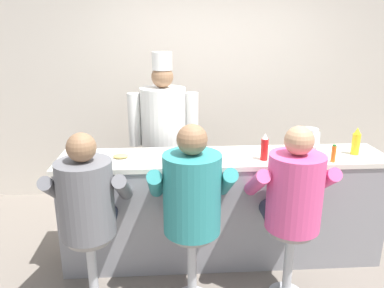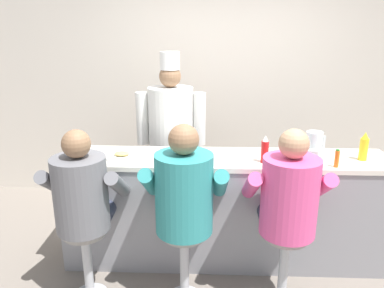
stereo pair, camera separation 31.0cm
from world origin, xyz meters
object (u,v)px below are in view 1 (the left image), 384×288
(breakfast_plate, at_px, (121,158))
(diner_seated_teal, at_px, (192,196))
(ketchup_bottle_red, at_px, (265,148))
(cook_in_whites_near, at_px, (164,134))
(hot_sauce_bottle_orange, at_px, (334,154))
(diner_seated_grey, at_px, (87,202))
(water_pitcher_clear, at_px, (309,141))
(diner_seated_pink, at_px, (293,195))
(napkin_dispenser_chrome, at_px, (308,153))
(cereal_bowl, at_px, (197,155))
(coffee_mug_white, at_px, (89,156))
(mustard_bottle_yellow, at_px, (356,142))

(breakfast_plate, relative_size, diner_seated_teal, 0.20)
(ketchup_bottle_red, relative_size, cook_in_whites_near, 0.13)
(hot_sauce_bottle_orange, bearing_deg, diner_seated_grey, -170.09)
(water_pitcher_clear, relative_size, diner_seated_pink, 0.16)
(diner_seated_grey, xyz_separation_m, diner_seated_pink, (1.48, 0.00, 0.01))
(napkin_dispenser_chrome, bearing_deg, diner_seated_teal, -158.24)
(hot_sauce_bottle_orange, height_order, cook_in_whites_near, cook_in_whites_near)
(cereal_bowl, distance_m, cook_in_whites_near, 0.78)
(ketchup_bottle_red, relative_size, napkin_dispenser_chrome, 1.95)
(coffee_mug_white, distance_m, diner_seated_teal, 0.94)
(cereal_bowl, distance_m, diner_seated_pink, 0.84)
(water_pitcher_clear, distance_m, coffee_mug_white, 1.86)
(coffee_mug_white, relative_size, napkin_dispenser_chrome, 1.26)
(mustard_bottle_yellow, bearing_deg, water_pitcher_clear, 172.49)
(hot_sauce_bottle_orange, relative_size, cook_in_whites_near, 0.08)
(water_pitcher_clear, height_order, cereal_bowl, water_pitcher_clear)
(mustard_bottle_yellow, bearing_deg, diner_seated_pink, -143.98)
(breakfast_plate, height_order, diner_seated_pink, diner_seated_pink)
(napkin_dispenser_chrome, relative_size, diner_seated_grey, 0.09)
(ketchup_bottle_red, relative_size, diner_seated_teal, 0.16)
(napkin_dispenser_chrome, xyz_separation_m, diner_seated_pink, (-0.24, -0.39, -0.19))
(cereal_bowl, bearing_deg, napkin_dispenser_chrome, -5.87)
(ketchup_bottle_red, bearing_deg, napkin_dispenser_chrome, -3.69)
(cereal_bowl, distance_m, napkin_dispenser_chrome, 0.92)
(ketchup_bottle_red, xyz_separation_m, water_pitcher_clear, (0.43, 0.14, 0.00))
(diner_seated_teal, bearing_deg, hot_sauce_bottle_orange, 15.81)
(coffee_mug_white, relative_size, cook_in_whites_near, 0.08)
(coffee_mug_white, bearing_deg, hot_sauce_bottle_orange, -3.86)
(water_pitcher_clear, distance_m, diner_seated_grey, 1.90)
(napkin_dispenser_chrome, height_order, diner_seated_pink, diner_seated_pink)
(diner_seated_grey, bearing_deg, breakfast_plate, 69.18)
(water_pitcher_clear, bearing_deg, diner_seated_pink, -119.06)
(breakfast_plate, bearing_deg, diner_seated_grey, -110.82)
(mustard_bottle_yellow, bearing_deg, ketchup_bottle_red, -173.58)
(cereal_bowl, height_order, napkin_dispenser_chrome, napkin_dispenser_chrome)
(breakfast_plate, distance_m, diner_seated_grey, 0.55)
(coffee_mug_white, distance_m, cook_in_whites_near, 0.96)
(water_pitcher_clear, xyz_separation_m, diner_seated_pink, (-0.31, -0.56, -0.24))
(ketchup_bottle_red, height_order, cereal_bowl, ketchup_bottle_red)
(coffee_mug_white, height_order, cook_in_whites_near, cook_in_whites_near)
(ketchup_bottle_red, distance_m, coffee_mug_white, 1.43)
(ketchup_bottle_red, distance_m, breakfast_plate, 1.18)
(coffee_mug_white, height_order, diner_seated_grey, diner_seated_grey)
(napkin_dispenser_chrome, height_order, diner_seated_teal, diner_seated_teal)
(hot_sauce_bottle_orange, distance_m, diner_seated_teal, 1.23)
(hot_sauce_bottle_orange, height_order, coffee_mug_white, hot_sauce_bottle_orange)
(coffee_mug_white, bearing_deg, diner_seated_pink, -16.80)
(napkin_dispenser_chrome, xyz_separation_m, diner_seated_teal, (-0.98, -0.39, -0.18))
(diner_seated_teal, xyz_separation_m, diner_seated_pink, (0.74, -0.00, -0.01))
(ketchup_bottle_red, height_order, napkin_dispenser_chrome, ketchup_bottle_red)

